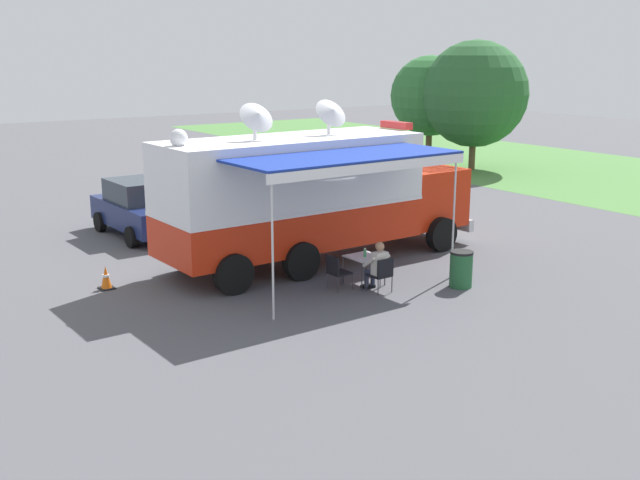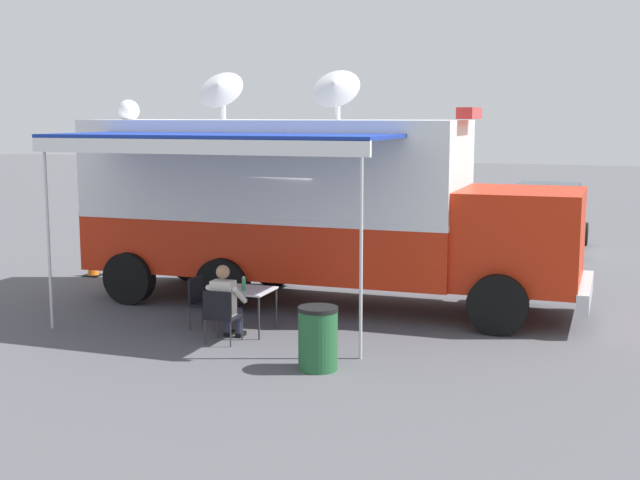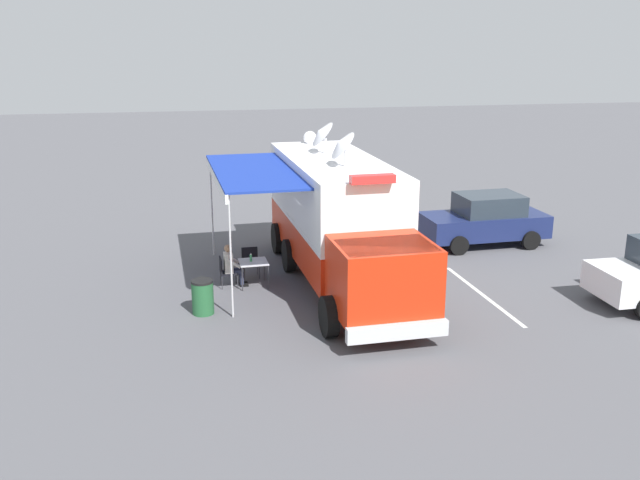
{
  "view_description": "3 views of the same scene",
  "coord_description": "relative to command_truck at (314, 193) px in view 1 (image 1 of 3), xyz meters",
  "views": [
    {
      "loc": [
        16.99,
        -10.58,
        5.64
      ],
      "look_at": [
        1.93,
        -0.37,
        1.17
      ],
      "focal_mm": 42.72,
      "sensor_mm": 36.0,
      "label": 1
    },
    {
      "loc": [
        14.82,
        6.72,
        3.58
      ],
      "look_at": [
        0.1,
        0.96,
        1.25
      ],
      "focal_mm": 47.51,
      "sensor_mm": 36.0,
      "label": 2
    },
    {
      "loc": [
        4.38,
        19.7,
        6.9
      ],
      "look_at": [
        0.6,
        0.94,
        1.36
      ],
      "focal_mm": 39.55,
      "sensor_mm": 36.0,
      "label": 3
    }
  ],
  "objects": [
    {
      "name": "command_truck",
      "position": [
        0.0,
        0.0,
        0.0
      ],
      "size": [
        5.11,
        9.57,
        4.53
      ],
      "color": "red",
      "rests_on": "ground"
    },
    {
      "name": "car_behind_truck",
      "position": [
        -8.34,
        3.43,
        -1.07
      ],
      "size": [
        4.21,
        2.03,
        1.76
      ],
      "color": "silver",
      "rests_on": "ground"
    },
    {
      "name": "ground_plane",
      "position": [
        -0.01,
        -0.75,
        -1.95
      ],
      "size": [
        100.0,
        100.0,
        0.0
      ],
      "primitive_type": "plane",
      "color": "#515156"
    },
    {
      "name": "traffic_cone",
      "position": [
        -0.8,
        -5.63,
        -1.67
      ],
      "size": [
        0.36,
        0.36,
        0.58
      ],
      "color": "black",
      "rests_on": "ground"
    },
    {
      "name": "trash_bin",
      "position": [
        3.98,
        1.7,
        -1.49
      ],
      "size": [
        0.57,
        0.57,
        0.91
      ],
      "color": "#235B33",
      "rests_on": "ground"
    },
    {
      "name": "water_bottle",
      "position": [
        2.53,
        -0.18,
        -1.11
      ],
      "size": [
        0.07,
        0.07,
        0.22
      ],
      "color": "#3F9959",
      "rests_on": "folding_table"
    },
    {
      "name": "lot_stripe",
      "position": [
        -3.68,
        1.82,
        -1.94
      ],
      "size": [
        0.28,
        4.8,
        0.01
      ],
      "primitive_type": "cube",
      "rotation": [
        0.0,
        0.0,
        0.03
      ],
      "color": "silver",
      "rests_on": "ground"
    },
    {
      "name": "tree_left_of_centre",
      "position": [
        -10.01,
        16.12,
        1.76
      ],
      "size": [
        5.18,
        5.18,
        6.3
      ],
      "color": "brown",
      "rests_on": "ground"
    },
    {
      "name": "folding_table",
      "position": [
        2.47,
        -0.15,
        -1.27
      ],
      "size": [
        0.83,
        0.83,
        0.73
      ],
      "color": "silver",
      "rests_on": "ground"
    },
    {
      "name": "tree_far_left",
      "position": [
        -12.5,
        15.46,
        1.57
      ],
      "size": [
        4.07,
        4.07,
        5.56
      ],
      "color": "brown",
      "rests_on": "ground"
    },
    {
      "name": "folding_chair_beside_table",
      "position": [
        2.47,
        -1.0,
        -1.43
      ],
      "size": [
        0.5,
        0.5,
        0.87
      ],
      "color": "black",
      "rests_on": "ground"
    },
    {
      "name": "seated_responder",
      "position": [
        3.08,
        -0.23,
        -1.3
      ],
      "size": [
        0.67,
        0.56,
        1.25
      ],
      "color": "silver",
      "rests_on": "ground"
    },
    {
      "name": "folding_chair_at_table",
      "position": [
        3.27,
        -0.22,
        -1.43
      ],
      "size": [
        0.5,
        0.5,
        0.87
      ],
      "color": "black",
      "rests_on": "ground"
    },
    {
      "name": "car_far_corner",
      "position": [
        -5.77,
        -2.77,
        -1.07
      ],
      "size": [
        4.26,
        2.14,
        1.76
      ],
      "color": "navy",
      "rests_on": "ground"
    }
  ]
}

